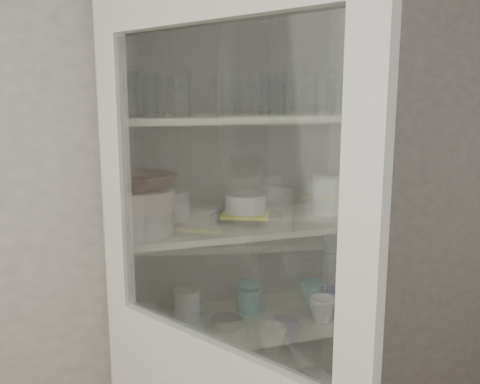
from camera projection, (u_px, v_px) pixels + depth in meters
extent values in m
cube|color=#9B9997|center=(177.00, 202.00, 2.09)|extent=(3.60, 0.02, 2.60)
cube|color=beige|center=(113.00, 287.00, 1.84)|extent=(0.03, 0.45, 2.10)
cube|color=beige|center=(349.00, 260.00, 2.14)|extent=(0.03, 0.45, 2.10)
cube|color=#68635B|center=(225.00, 257.00, 2.18)|extent=(1.00, 0.03, 2.10)
cube|color=beige|center=(241.00, 322.00, 2.01)|extent=(0.94, 0.42, 0.02)
cube|color=beige|center=(241.00, 224.00, 1.94)|extent=(0.94, 0.42, 0.02)
cube|color=beige|center=(241.00, 118.00, 1.86)|extent=(0.94, 0.42, 0.02)
cube|color=beige|center=(116.00, 174.00, 1.51)|extent=(0.08, 0.10, 0.80)
cube|color=beige|center=(364.00, 215.00, 0.99)|extent=(0.08, 0.10, 0.80)
cube|color=silver|center=(214.00, 190.00, 1.25)|extent=(0.38, 0.63, 0.78)
cylinder|color=silver|center=(131.00, 95.00, 1.61)|extent=(0.09, 0.09, 0.14)
cylinder|color=silver|center=(153.00, 93.00, 1.62)|extent=(0.08, 0.08, 0.15)
cylinder|color=silver|center=(182.00, 98.00, 1.66)|extent=(0.08, 0.08, 0.13)
cylinder|color=silver|center=(270.00, 95.00, 1.73)|extent=(0.09, 0.09, 0.14)
cylinder|color=silver|center=(325.00, 95.00, 1.80)|extent=(0.08, 0.08, 0.15)
cylinder|color=silver|center=(310.00, 97.00, 1.81)|extent=(0.07, 0.07, 0.13)
cylinder|color=silver|center=(341.00, 93.00, 1.82)|extent=(0.09, 0.09, 0.16)
cylinder|color=silver|center=(128.00, 95.00, 1.72)|extent=(0.09, 0.09, 0.15)
cylinder|color=silver|center=(149.00, 94.00, 1.75)|extent=(0.09, 0.09, 0.15)
cylinder|color=silver|center=(230.00, 94.00, 1.85)|extent=(0.08, 0.08, 0.15)
cylinder|color=silver|center=(276.00, 94.00, 1.90)|extent=(0.09, 0.09, 0.15)
cylinder|color=silver|center=(285.00, 94.00, 1.91)|extent=(0.08, 0.08, 0.15)
cylinder|color=white|center=(143.00, 221.00, 1.75)|extent=(0.21, 0.21, 0.08)
cylinder|color=white|center=(166.00, 205.00, 1.96)|extent=(0.19, 0.19, 0.11)
cylinder|color=silver|center=(143.00, 200.00, 1.74)|extent=(0.25, 0.25, 0.07)
imported|color=#47251B|center=(142.00, 182.00, 1.73)|extent=(0.30, 0.30, 0.06)
cylinder|color=silver|center=(246.00, 217.00, 1.96)|extent=(0.33, 0.33, 0.02)
cube|color=yellow|center=(246.00, 213.00, 1.96)|extent=(0.23, 0.23, 0.01)
cylinder|color=white|center=(246.00, 203.00, 1.95)|extent=(0.20, 0.20, 0.07)
cylinder|color=silver|center=(328.00, 194.00, 2.05)|extent=(0.13, 0.13, 0.16)
imported|color=#1D1C9A|center=(339.00, 299.00, 2.09)|extent=(0.13, 0.13, 0.09)
imported|color=#18737F|center=(312.00, 292.00, 2.16)|extent=(0.12, 0.12, 0.10)
imported|color=white|center=(322.00, 309.00, 1.98)|extent=(0.13, 0.13, 0.10)
cylinder|color=#18737F|center=(248.00, 299.00, 2.08)|extent=(0.10, 0.10, 0.10)
ellipsoid|color=#18737F|center=(248.00, 286.00, 2.07)|extent=(0.10, 0.10, 0.02)
cylinder|color=silver|center=(225.00, 322.00, 1.93)|extent=(0.11, 0.11, 0.04)
cylinder|color=white|center=(187.00, 304.00, 2.00)|extent=(0.12, 0.12, 0.12)
cylinder|color=silver|center=(136.00, 94.00, 1.70)|extent=(0.07, 0.07, 0.15)
cylinder|color=silver|center=(307.00, 96.00, 1.78)|extent=(0.07, 0.07, 0.14)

